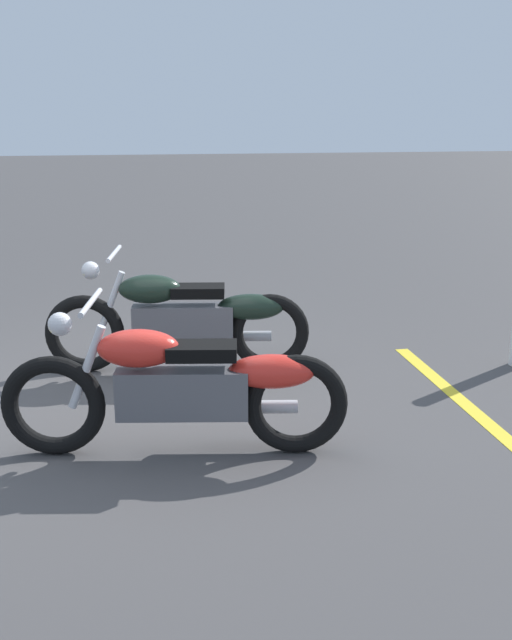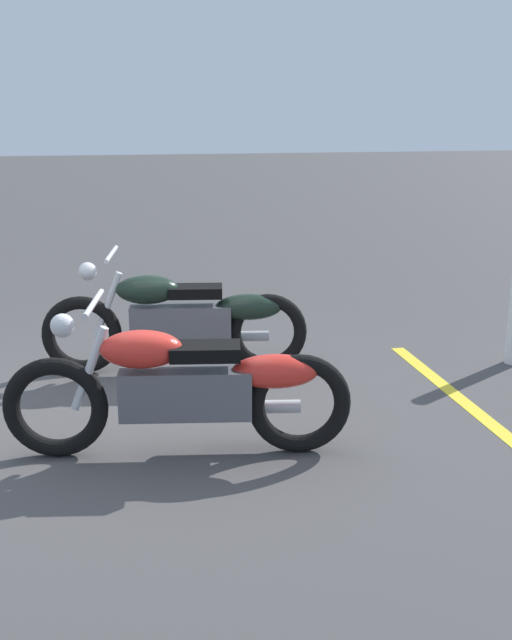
# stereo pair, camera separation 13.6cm
# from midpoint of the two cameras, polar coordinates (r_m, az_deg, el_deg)

# --- Properties ---
(ground_plane) EXTENTS (60.00, 60.00, 0.00)m
(ground_plane) POSITION_cam_midpoint_polar(r_m,az_deg,el_deg) (5.80, -11.43, -6.73)
(ground_plane) COLOR #474444
(motorcycle_bright_foreground) EXTENTS (2.22, 0.62, 1.04)m
(motorcycle_bright_foreground) POSITION_cam_midpoint_polar(r_m,az_deg,el_deg) (4.89, -6.00, -5.00)
(motorcycle_bright_foreground) COLOR black
(motorcycle_bright_foreground) RESTS_ON ground
(motorcycle_dark_foreground) EXTENTS (2.23, 0.62, 1.04)m
(motorcycle_dark_foreground) POSITION_cam_midpoint_polar(r_m,az_deg,el_deg) (6.41, -6.19, 0.08)
(motorcycle_dark_foreground) COLOR black
(motorcycle_dark_foreground) RESTS_ON ground
(parking_stripe_mid) EXTENTS (0.18, 3.20, 0.01)m
(parking_stripe_mid) POSITION_cam_midpoint_polar(r_m,az_deg,el_deg) (5.85, 15.72, -6.78)
(parking_stripe_mid) COLOR yellow
(parking_stripe_mid) RESTS_ON ground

